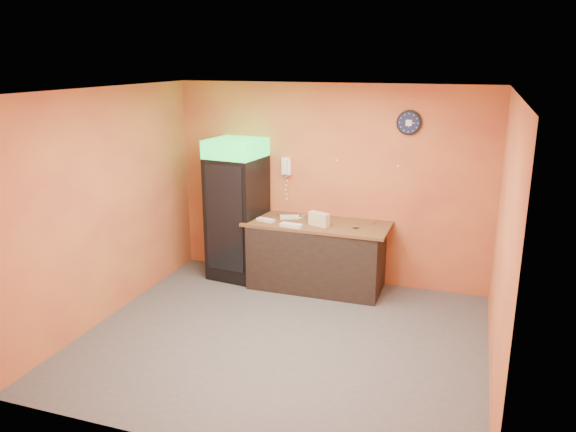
% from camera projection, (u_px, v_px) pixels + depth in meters
% --- Properties ---
extents(floor, '(4.50, 4.50, 0.00)m').
position_uv_depth(floor, '(283.00, 339.00, 6.47)').
color(floor, '#47474C').
rests_on(floor, ground).
extents(back_wall, '(4.50, 0.02, 2.80)m').
position_uv_depth(back_wall, '(329.00, 184.00, 7.91)').
color(back_wall, '#D4823B').
rests_on(back_wall, floor).
extents(left_wall, '(0.02, 4.00, 2.80)m').
position_uv_depth(left_wall, '(107.00, 205.00, 6.78)').
color(left_wall, '#D4823B').
rests_on(left_wall, floor).
extents(right_wall, '(0.02, 4.00, 2.80)m').
position_uv_depth(right_wall, '(503.00, 244.00, 5.39)').
color(right_wall, '#D4823B').
rests_on(right_wall, floor).
extents(ceiling, '(4.50, 4.00, 0.02)m').
position_uv_depth(ceiling, '(282.00, 91.00, 5.70)').
color(ceiling, white).
rests_on(ceiling, back_wall).
extents(beverage_cooler, '(0.79, 0.80, 2.03)m').
position_uv_depth(beverage_cooler, '(236.00, 212.00, 8.05)').
color(beverage_cooler, black).
rests_on(beverage_cooler, floor).
extents(prep_counter, '(1.81, 0.81, 0.90)m').
position_uv_depth(prep_counter, '(317.00, 256.00, 7.82)').
color(prep_counter, black).
rests_on(prep_counter, floor).
extents(wall_clock, '(0.33, 0.06, 0.33)m').
position_uv_depth(wall_clock, '(409.00, 123.00, 7.30)').
color(wall_clock, black).
rests_on(wall_clock, back_wall).
extents(wall_phone, '(0.13, 0.11, 0.24)m').
position_uv_depth(wall_phone, '(287.00, 166.00, 7.99)').
color(wall_phone, white).
rests_on(wall_phone, back_wall).
extents(butcher_paper, '(1.98, 0.84, 0.04)m').
position_uv_depth(butcher_paper, '(317.00, 224.00, 7.69)').
color(butcher_paper, brown).
rests_on(butcher_paper, prep_counter).
extents(sub_roll_stack, '(0.31, 0.20, 0.18)m').
position_uv_depth(sub_roll_stack, '(319.00, 219.00, 7.52)').
color(sub_roll_stack, beige).
rests_on(sub_roll_stack, butcher_paper).
extents(wrapped_sandwich_left, '(0.27, 0.16, 0.04)m').
position_uv_depth(wrapped_sandwich_left, '(266.00, 220.00, 7.74)').
color(wrapped_sandwich_left, silver).
rests_on(wrapped_sandwich_left, butcher_paper).
extents(wrapped_sandwich_mid, '(0.31, 0.16, 0.04)m').
position_uv_depth(wrapped_sandwich_mid, '(291.00, 225.00, 7.49)').
color(wrapped_sandwich_mid, silver).
rests_on(wrapped_sandwich_mid, butcher_paper).
extents(wrapped_sandwich_right, '(0.29, 0.20, 0.04)m').
position_uv_depth(wrapped_sandwich_right, '(290.00, 217.00, 7.88)').
color(wrapped_sandwich_right, silver).
rests_on(wrapped_sandwich_right, butcher_paper).
extents(kitchen_tool, '(0.07, 0.07, 0.07)m').
position_uv_depth(kitchen_tool, '(304.00, 217.00, 7.82)').
color(kitchen_tool, silver).
rests_on(kitchen_tool, butcher_paper).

